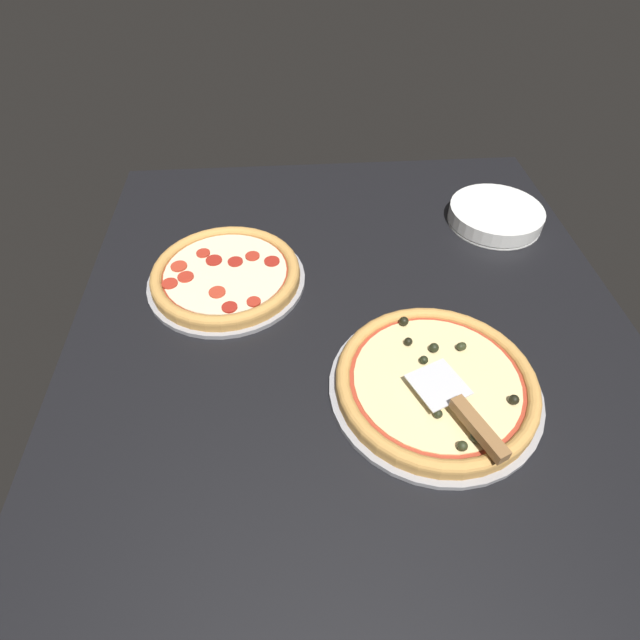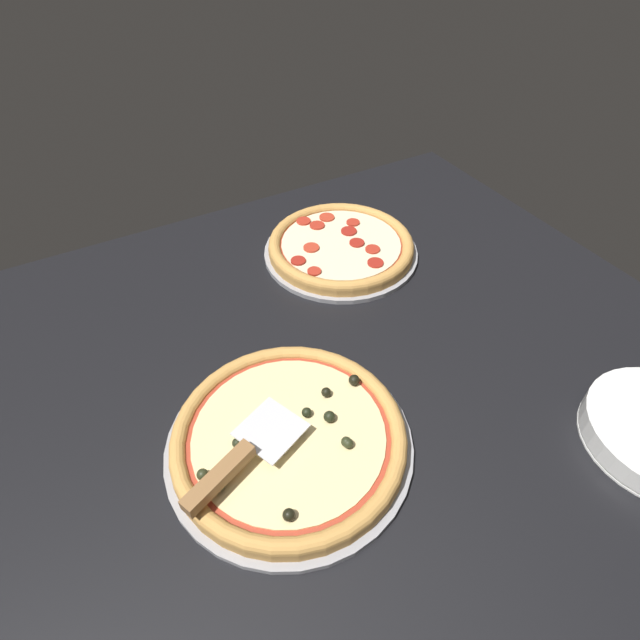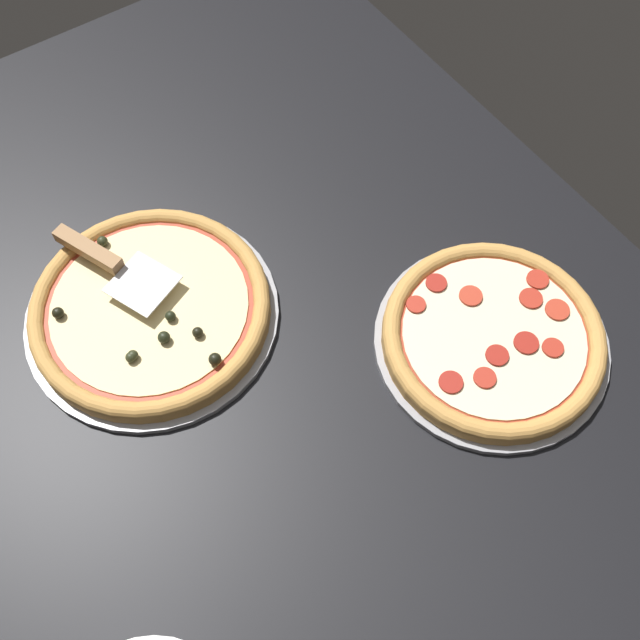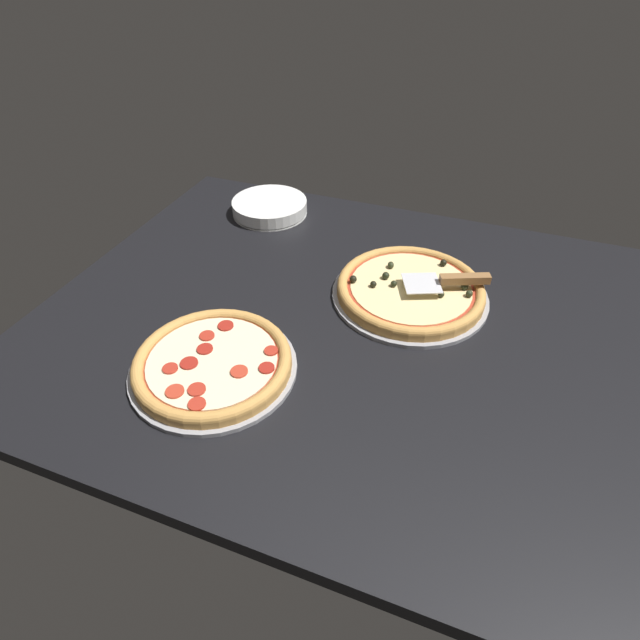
# 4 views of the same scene
# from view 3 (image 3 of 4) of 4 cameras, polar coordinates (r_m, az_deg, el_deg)

# --- Properties ---
(ground_plane) EXTENTS (1.46, 1.12, 0.04)m
(ground_plane) POSITION_cam_3_polar(r_m,az_deg,el_deg) (1.13, -4.93, -0.07)
(ground_plane) COLOR black
(pizza_pan_front) EXTENTS (0.37, 0.37, 0.01)m
(pizza_pan_front) POSITION_cam_3_polar(r_m,az_deg,el_deg) (1.13, -12.63, 0.40)
(pizza_pan_front) COLOR #939399
(pizza_pan_front) RESTS_ON ground_plane
(pizza_front) EXTENTS (0.35, 0.35, 0.04)m
(pizza_front) POSITION_cam_3_polar(r_m,az_deg,el_deg) (1.11, -12.82, 0.91)
(pizza_front) COLOR #C68E47
(pizza_front) RESTS_ON pizza_pan_front
(pizza_pan_back) EXTENTS (0.34, 0.34, 0.01)m
(pizza_pan_back) POSITION_cam_3_polar(r_m,az_deg,el_deg) (1.11, 12.89, -1.69)
(pizza_pan_back) COLOR #939399
(pizza_pan_back) RESTS_ON ground_plane
(pizza_back) EXTENTS (0.32, 0.32, 0.03)m
(pizza_back) POSITION_cam_3_polar(r_m,az_deg,el_deg) (1.09, 13.08, -1.22)
(pizza_back) COLOR #C68E47
(pizza_back) RESTS_ON pizza_pan_back
(serving_spatula) EXTENTS (0.20, 0.13, 0.02)m
(serving_spatula) POSITION_cam_3_polar(r_m,az_deg,el_deg) (1.14, -16.33, 4.59)
(serving_spatula) COLOR silver
(serving_spatula) RESTS_ON pizza_front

